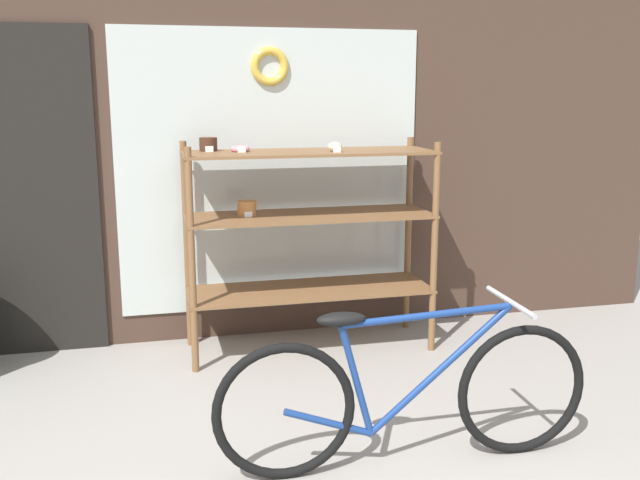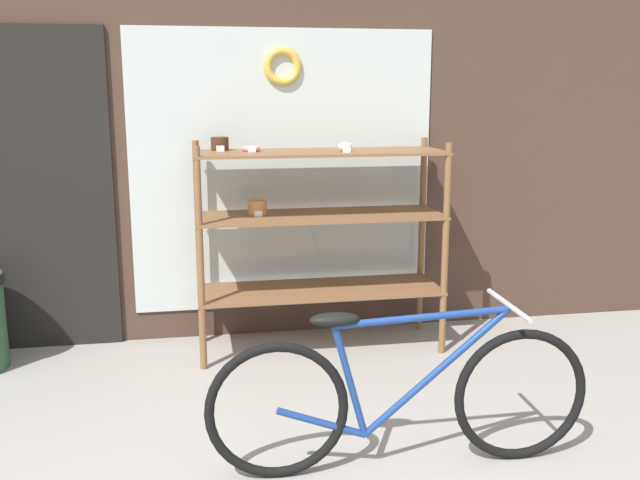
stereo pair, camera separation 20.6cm
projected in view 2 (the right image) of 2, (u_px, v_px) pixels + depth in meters
storefront_facade at (247, 84)px, 4.75m from camera, size 6.35×0.13×3.55m
display_case at (316, 222)px, 4.62m from camera, size 1.60×0.53×1.40m
bicycle at (400, 397)px, 3.21m from camera, size 1.77×0.46×0.77m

